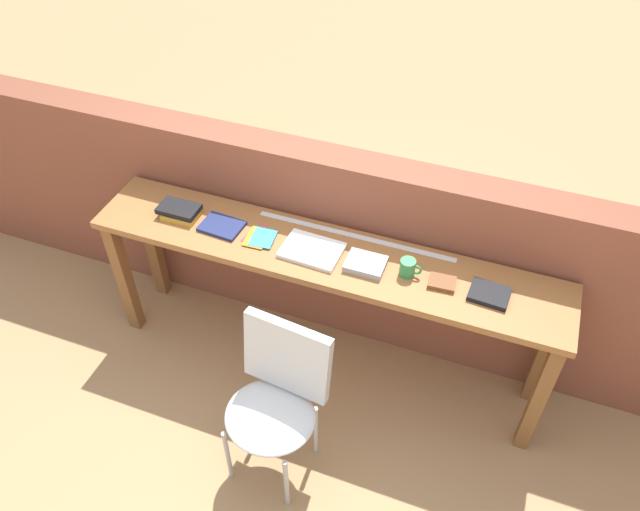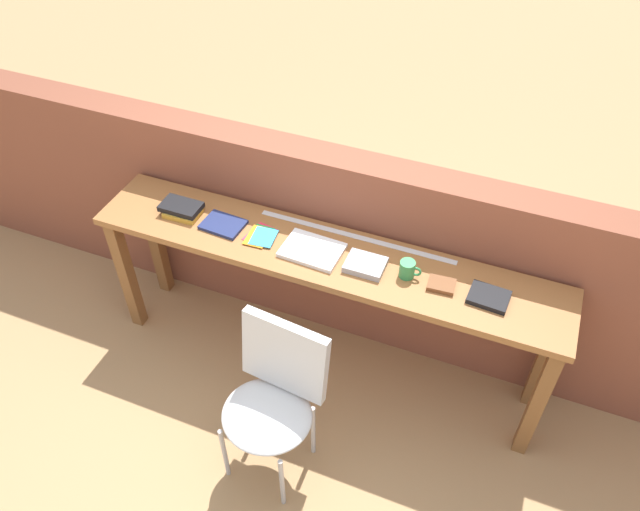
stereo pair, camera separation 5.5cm
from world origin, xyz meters
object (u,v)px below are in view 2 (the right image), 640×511
at_px(book_stack_leftmost, 182,209).
at_px(magazine_cycling, 223,225).
at_px(book_open_centre, 312,250).
at_px(leather_journal_brown, 441,285).
at_px(book_repair_rightmost, 489,297).
at_px(pamphlet_pile_colourful, 260,236).
at_px(chair_white_moulded, 273,395).
at_px(mug, 408,269).

xyz_separation_m(book_stack_leftmost, magazine_cycling, (0.25, -0.01, -0.02)).
height_order(magazine_cycling, book_open_centre, book_open_centre).
distance_m(leather_journal_brown, book_repair_rightmost, 0.23).
bearing_deg(pamphlet_pile_colourful, book_open_centre, -1.13).
distance_m(magazine_cycling, book_open_centre, 0.51).
bearing_deg(leather_journal_brown, chair_white_moulded, -137.14).
xyz_separation_m(chair_white_moulded, book_repair_rightmost, (0.83, 0.65, 0.37)).
distance_m(chair_white_moulded, book_stack_leftmost, 1.13).
xyz_separation_m(book_stack_leftmost, leather_journal_brown, (1.43, -0.01, -0.02)).
xyz_separation_m(mug, book_repair_rightmost, (0.40, -0.01, -0.03)).
height_order(book_open_centre, mug, mug).
height_order(book_stack_leftmost, book_open_centre, book_stack_leftmost).
bearing_deg(book_open_centre, leather_journal_brown, 3.07).
bearing_deg(book_open_centre, chair_white_moulded, -81.97).
relative_size(chair_white_moulded, pamphlet_pile_colourful, 4.55).
bearing_deg(leather_journal_brown, pamphlet_pile_colourful, 175.93).
distance_m(pamphlet_pile_colourful, book_open_centre, 0.29).
bearing_deg(book_open_centre, book_stack_leftmost, -178.66).
height_order(book_stack_leftmost, magazine_cycling, book_stack_leftmost).
height_order(book_open_centre, book_repair_rightmost, book_repair_rightmost).
relative_size(chair_white_moulded, magazine_cycling, 4.10).
bearing_deg(book_repair_rightmost, leather_journal_brown, -175.49).
distance_m(chair_white_moulded, mug, 0.88).
height_order(chair_white_moulded, magazine_cycling, magazine_cycling).
bearing_deg(magazine_cycling, pamphlet_pile_colourful, 3.01).
bearing_deg(book_stack_leftmost, book_repair_rightmost, -0.38).
bearing_deg(leather_journal_brown, magazine_cycling, 175.79).
bearing_deg(pamphlet_pile_colourful, leather_journal_brown, -0.09).
bearing_deg(book_open_centre, mug, 4.21).
xyz_separation_m(magazine_cycling, mug, (1.01, 0.00, 0.04)).
relative_size(book_open_centre, book_repair_rightmost, 1.61).
bearing_deg(leather_journal_brown, book_stack_leftmost, 175.47).
distance_m(chair_white_moulded, magazine_cycling, 0.94).
bearing_deg(chair_white_moulded, book_stack_leftmost, 141.35).
bearing_deg(leather_journal_brown, mug, 173.13).
distance_m(chair_white_moulded, leather_journal_brown, 0.96).
height_order(pamphlet_pile_colourful, leather_journal_brown, leather_journal_brown).
distance_m(book_open_centre, book_repair_rightmost, 0.89).
relative_size(book_open_centre, mug, 2.73).
height_order(chair_white_moulded, leather_journal_brown, leather_journal_brown).
distance_m(book_stack_leftmost, magazine_cycling, 0.25).
bearing_deg(magazine_cycling, book_stack_leftmost, -178.20).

